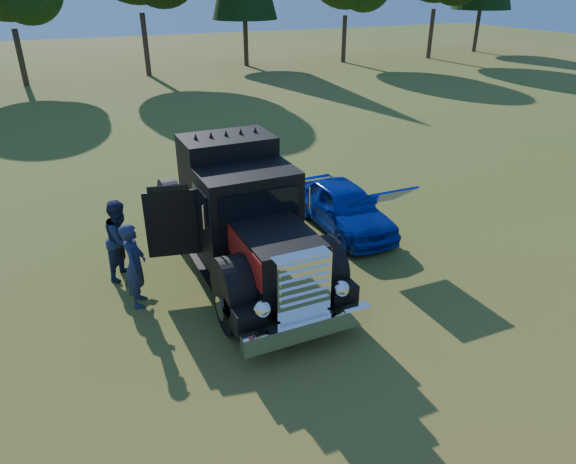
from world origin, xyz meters
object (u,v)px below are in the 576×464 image
(spectator_far, at_px, (122,239))
(spectator_near, at_px, (135,265))
(hotrod_coupe, at_px, (344,206))
(diamond_t_truck, at_px, (242,220))

(spectator_far, bearing_deg, spectator_near, -137.79)
(hotrod_coupe, xyz_separation_m, spectator_near, (-5.73, -1.38, 0.27))
(diamond_t_truck, height_order, spectator_far, diamond_t_truck)
(hotrod_coupe, distance_m, spectator_near, 5.90)
(spectator_far, bearing_deg, diamond_t_truck, -70.30)
(diamond_t_truck, height_order, hotrod_coupe, diamond_t_truck)
(diamond_t_truck, relative_size, spectator_near, 3.89)
(diamond_t_truck, distance_m, spectator_far, 2.73)
(hotrod_coupe, xyz_separation_m, spectator_far, (-5.80, -0.07, 0.28))
(hotrod_coupe, height_order, spectator_far, hotrod_coupe)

